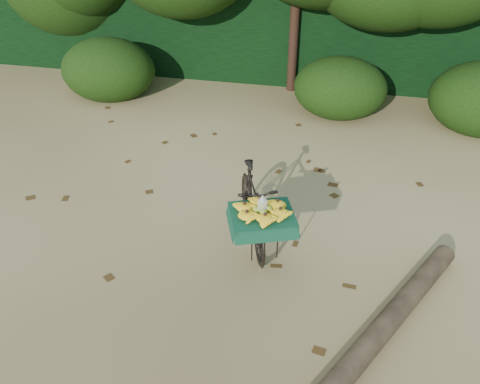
# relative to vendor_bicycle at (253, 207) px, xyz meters

# --- Properties ---
(ground) EXTENTS (80.00, 80.00, 0.00)m
(ground) POSITION_rel_vendor_bicycle_xyz_m (-0.66, -0.32, -0.49)
(ground) COLOR tan
(ground) RESTS_ON ground
(vendor_bicycle) EXTENTS (1.11, 1.76, 0.95)m
(vendor_bicycle) POSITION_rel_vendor_bicycle_xyz_m (0.00, 0.00, 0.00)
(vendor_bicycle) COLOR black
(vendor_bicycle) RESTS_ON ground
(fallen_log) EXTENTS (1.75, 2.87, 0.23)m
(fallen_log) POSITION_rel_vendor_bicycle_xyz_m (1.51, -1.32, -0.37)
(fallen_log) COLOR brown
(fallen_log) RESTS_ON ground
(hedge_backdrop) EXTENTS (26.00, 1.80, 1.80)m
(hedge_backdrop) POSITION_rel_vendor_bicycle_xyz_m (-0.66, 5.98, 0.41)
(hedge_backdrop) COLOR black
(hedge_backdrop) RESTS_ON ground
(bush_clumps) EXTENTS (8.80, 1.70, 0.90)m
(bush_clumps) POSITION_rel_vendor_bicycle_xyz_m (-0.16, 3.98, -0.04)
(bush_clumps) COLOR black
(bush_clumps) RESTS_ON ground
(leaf_litter) EXTENTS (7.00, 7.30, 0.01)m
(leaf_litter) POSITION_rel_vendor_bicycle_xyz_m (-0.66, 0.33, -0.48)
(leaf_litter) COLOR #442D12
(leaf_litter) RESTS_ON ground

